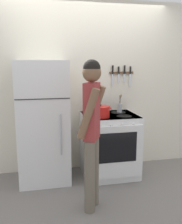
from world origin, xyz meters
TOP-DOWN VIEW (x-y plane):
  - ground_plane at (0.00, 0.00)m, footprint 14.00×14.00m
  - wall_back at (0.00, 0.03)m, footprint 10.00×0.06m
  - refrigerator at (-0.64, -0.31)m, footprint 0.68×0.65m
  - stove_range at (0.30, -0.36)m, footprint 0.78×0.72m
  - dutch_oven_pot at (0.13, -0.47)m, footprint 0.31×0.27m
  - tea_kettle at (0.14, -0.20)m, footprint 0.20×0.16m
  - utensil_jar at (0.49, -0.20)m, footprint 0.07×0.07m
  - person at (-0.14, -1.15)m, footprint 0.38×0.41m
  - wall_knife_strip at (0.57, -0.02)m, footprint 0.38×0.03m

SIDE VIEW (x-z plane):
  - ground_plane at x=0.00m, z-range 0.00..0.00m
  - stove_range at x=0.30m, z-range 0.01..0.92m
  - refrigerator at x=-0.64m, z-range 0.00..1.68m
  - person at x=-0.14m, z-range 0.12..1.80m
  - tea_kettle at x=0.14m, z-range 0.87..1.07m
  - utensil_jar at x=0.49m, z-range 0.85..1.12m
  - dutch_oven_pot at x=0.13m, z-range 0.90..1.08m
  - wall_back at x=0.00m, z-range 0.00..2.55m
  - wall_knife_strip at x=0.57m, z-range 1.33..1.66m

